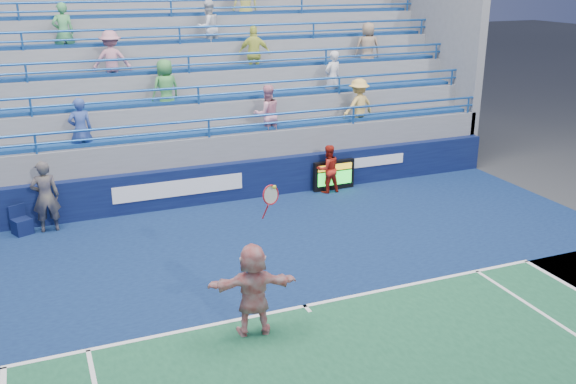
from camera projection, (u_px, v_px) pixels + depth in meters
name	position (u px, v px, depth m)	size (l,w,h in m)	color
ground	(305.00, 307.00, 12.55)	(120.00, 120.00, 0.00)	#333538
sponsor_wall	(213.00, 184.00, 18.07)	(18.00, 0.32, 1.10)	#0A1038
bleacher_stand	(180.00, 122.00, 21.04)	(18.00, 5.60, 6.13)	slate
serve_speed_board	(334.00, 175.00, 19.14)	(1.31, 0.17, 0.90)	black
judge_chair	(22.00, 225.00, 15.96)	(0.55, 0.56, 0.73)	#0C163E
tennis_player	(253.00, 289.00, 11.38)	(1.68, 0.83, 2.79)	white
line_judge	(45.00, 197.00, 15.91)	(0.68, 0.44, 1.85)	#131434
ball_girl	(328.00, 169.00, 18.83)	(0.70, 0.55, 1.45)	#AC1F13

